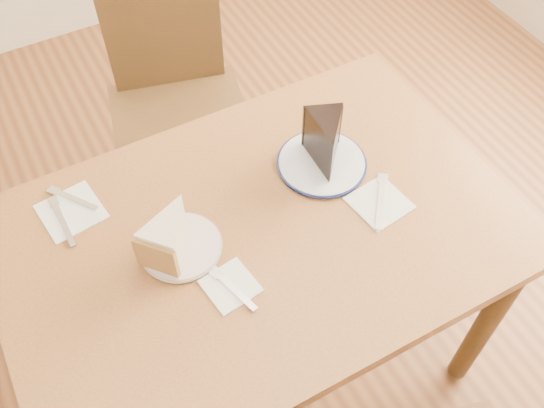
{
  "coord_description": "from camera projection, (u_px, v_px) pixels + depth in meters",
  "views": [
    {
      "loc": [
        -0.36,
        -0.73,
        1.91
      ],
      "look_at": [
        0.04,
        0.02,
        0.8
      ],
      "focal_mm": 40.0,
      "sensor_mm": 36.0,
      "label": 1
    }
  ],
  "objects": [
    {
      "name": "napkin_navy",
      "position": [
        380.0,
        203.0,
        1.46
      ],
      "size": [
        0.14,
        0.14,
        0.0
      ],
      "primitive_type": "cube",
      "rotation": [
        0.0,
        0.0,
        0.13
      ],
      "color": "white",
      "rests_on": "table"
    },
    {
      "name": "napkin_spare",
      "position": [
        71.0,
        211.0,
        1.44
      ],
      "size": [
        0.15,
        0.15,
        0.0
      ],
      "primitive_type": "cube",
      "rotation": [
        0.0,
        0.0,
        0.13
      ],
      "color": "white",
      "rests_on": "table"
    },
    {
      "name": "ground",
      "position": [
        263.0,
        358.0,
        2.01
      ],
      "size": [
        4.0,
        4.0,
        0.0
      ],
      "primitive_type": "plane",
      "color": "#452512",
      "rests_on": "ground"
    },
    {
      "name": "fork_spare",
      "position": [
        73.0,
        198.0,
        1.46
      ],
      "size": [
        0.09,
        0.12,
        0.0
      ],
      "primitive_type": "cube",
      "rotation": [
        0.0,
        0.0,
        0.62
      ],
      "color": "silver",
      "rests_on": "napkin_spare"
    },
    {
      "name": "chocolate_cake",
      "position": [
        326.0,
        146.0,
        1.47
      ],
      "size": [
        0.14,
        0.16,
        0.13
      ],
      "primitive_type": null,
      "rotation": [
        0.0,
        0.0,
        2.76
      ],
      "color": "black",
      "rests_on": "plate_navy"
    },
    {
      "name": "knife_navy",
      "position": [
        381.0,
        201.0,
        1.45
      ],
      "size": [
        0.12,
        0.14,
        0.0
      ],
      "primitive_type": "cube",
      "rotation": [
        0.0,
        0.0,
        -0.67
      ],
      "color": "silver",
      "rests_on": "napkin_navy"
    },
    {
      "name": "knife_spare",
      "position": [
        63.0,
        222.0,
        1.42
      ],
      "size": [
        0.02,
        0.16,
        0.0
      ],
      "primitive_type": "cube",
      "rotation": [
        0.0,
        0.0,
        0.02
      ],
      "color": "white",
      "rests_on": "napkin_spare"
    },
    {
      "name": "table",
      "position": [
        260.0,
        252.0,
        1.49
      ],
      "size": [
        1.2,
        0.8,
        0.75
      ],
      "color": "#533016",
      "rests_on": "ground"
    },
    {
      "name": "plate_cream",
      "position": [
        181.0,
        247.0,
        1.38
      ],
      "size": [
        0.18,
        0.18,
        0.01
      ],
      "primitive_type": "cylinder",
      "color": "silver",
      "rests_on": "table"
    },
    {
      "name": "fork_cream",
      "position": [
        233.0,
        289.0,
        1.31
      ],
      "size": [
        0.05,
        0.14,
        0.0
      ],
      "primitive_type": "cube",
      "rotation": [
        0.0,
        0.0,
        0.28
      ],
      "color": "silver",
      "rests_on": "napkin_cream"
    },
    {
      "name": "plate_navy",
      "position": [
        322.0,
        163.0,
        1.53
      ],
      "size": [
        0.22,
        0.22,
        0.01
      ],
      "primitive_type": "cylinder",
      "color": "white",
      "rests_on": "table"
    },
    {
      "name": "carrot_cake",
      "position": [
        171.0,
        233.0,
        1.34
      ],
      "size": [
        0.16,
        0.16,
        0.09
      ],
      "primitive_type": null,
      "rotation": [
        0.0,
        0.0,
        -0.86
      ],
      "color": "beige",
      "rests_on": "plate_cream"
    },
    {
      "name": "napkin_cream",
      "position": [
        230.0,
        286.0,
        1.32
      ],
      "size": [
        0.12,
        0.12,
        0.0
      ],
      "primitive_type": "cube",
      "rotation": [
        0.0,
        0.0,
        0.14
      ],
      "color": "white",
      "rests_on": "table"
    },
    {
      "name": "chair_far",
      "position": [
        178.0,
        106.0,
        2.02
      ],
      "size": [
        0.53,
        0.53,
        0.89
      ],
      "rotation": [
        0.0,
        0.0,
        2.9
      ],
      "color": "#311E0E",
      "rests_on": "ground"
    }
  ]
}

